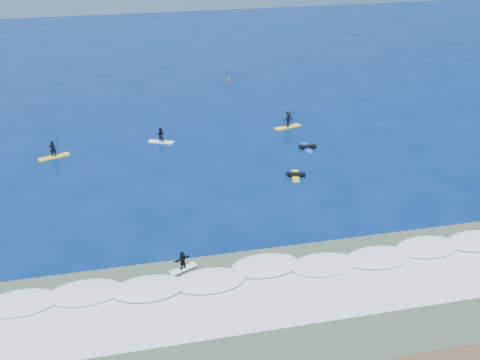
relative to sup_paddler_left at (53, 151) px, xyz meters
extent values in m
plane|color=#031B44|center=(14.82, -11.38, -0.64)|extent=(160.00, 160.00, 0.00)
cube|color=#394D3F|center=(14.82, -25.38, -0.63)|extent=(90.00, 13.00, 0.01)
cube|color=white|center=(14.82, -21.38, -0.64)|extent=(40.00, 6.00, 0.30)
cube|color=silver|center=(14.82, -24.38, -0.64)|extent=(34.00, 5.00, 0.02)
cube|color=yellow|center=(0.00, 0.00, -0.59)|extent=(2.99, 1.65, 0.10)
imported|color=black|center=(0.00, 0.00, 0.30)|extent=(0.71, 0.58, 1.68)
cylinder|color=black|center=(0.41, 0.14, 0.24)|extent=(0.26, 0.65, 1.95)
cube|color=black|center=(0.41, 0.14, -0.69)|extent=(0.12, 0.03, 0.29)
cube|color=white|center=(10.48, 1.37, -0.59)|extent=(2.67, 1.62, 0.09)
imported|color=black|center=(10.48, 1.37, 0.20)|extent=(0.90, 0.81, 1.51)
cylinder|color=black|center=(10.84, 1.22, 0.15)|extent=(0.27, 0.57, 1.76)
cube|color=black|center=(10.84, 1.22, -0.68)|extent=(0.10, 0.03, 0.26)
cube|color=yellow|center=(24.37, 2.44, -0.59)|extent=(3.16, 1.53, 0.10)
imported|color=black|center=(24.37, 2.44, 0.35)|extent=(1.27, 0.92, 1.76)
cylinder|color=black|center=(24.81, 2.56, 0.28)|extent=(0.22, 0.69, 2.06)
cube|color=black|center=(24.81, 2.56, -0.69)|extent=(0.12, 0.03, 0.31)
cube|color=gold|center=(21.81, -8.67, -0.58)|extent=(1.12, 2.37, 0.11)
cube|color=black|center=(21.91, -8.70, -0.40)|extent=(1.64, 0.77, 0.26)
sphere|color=black|center=(21.04, -8.49, -0.29)|extent=(0.26, 0.26, 0.26)
cube|color=blue|center=(24.72, -3.21, -0.58)|extent=(0.77, 2.38, 0.11)
cube|color=black|center=(24.83, -3.22, -0.39)|extent=(1.64, 0.52, 0.27)
sphere|color=black|center=(23.91, -3.16, -0.28)|extent=(0.27, 0.27, 0.27)
cube|color=white|center=(10.23, -20.24, -0.44)|extent=(2.02, 1.30, 0.10)
imported|color=black|center=(10.23, -20.24, 0.28)|extent=(1.28, 0.86, 1.32)
cylinder|color=#E65914|center=(21.10, 19.30, -0.41)|extent=(0.29, 0.29, 0.46)
cone|color=#E65914|center=(21.10, 19.30, -0.06)|extent=(0.21, 0.21, 0.23)
camera|label=1|loc=(7.98, -49.45, 22.21)|focal=40.00mm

